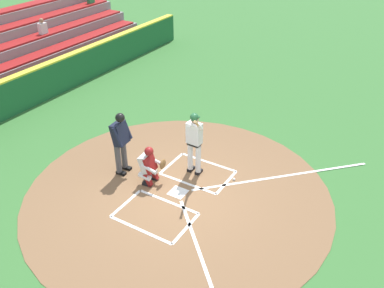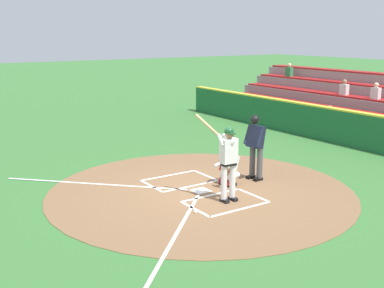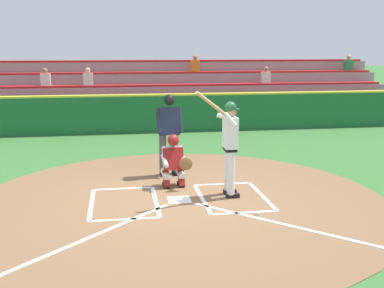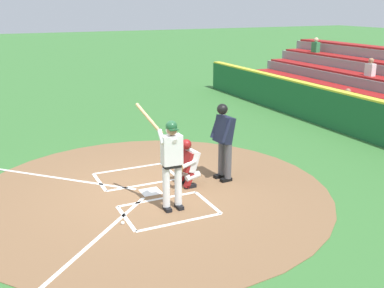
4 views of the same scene
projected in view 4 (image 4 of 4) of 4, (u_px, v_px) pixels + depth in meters
ground_plane at (151, 192)px, 10.24m from camera, size 120.00×120.00×0.00m
dirt_circle at (151, 192)px, 10.24m from camera, size 8.00×8.00×0.01m
home_plate_and_chalk at (112, 198)px, 9.88m from camera, size 7.93×4.91×0.01m
batter at (171, 158)px, 9.09m from camera, size 0.94×0.69×2.13m
catcher at (187, 162)px, 10.42m from camera, size 0.62×0.61×1.13m
plate_umpire at (224, 137)px, 10.65m from camera, size 0.60×0.45×1.86m
baseball at (123, 223)px, 8.73m from camera, size 0.07×0.07×0.07m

